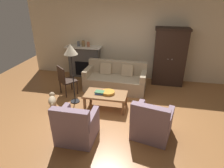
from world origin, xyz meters
TOP-DOWN VIEW (x-y plane):
  - ground_plane at (0.00, 0.00)m, footprint 9.60×9.60m
  - back_wall at (0.00, 2.55)m, footprint 7.20×0.10m
  - fireplace at (-1.55, 2.30)m, footprint 1.26×0.48m
  - armoire at (1.40, 2.22)m, footprint 1.06×0.57m
  - couch at (-0.24, 1.43)m, footprint 1.95×0.91m
  - coffee_table at (-0.28, 0.25)m, footprint 1.10×0.60m
  - fruit_bowl at (-0.22, 0.28)m, footprint 0.34×0.34m
  - book_stack at (-0.43, 0.23)m, footprint 0.26×0.19m
  - mantel_vase_slate at (-1.73, 2.28)m, footprint 0.10×0.10m
  - mantel_vase_bronze at (-1.55, 2.28)m, footprint 0.12×0.12m
  - mantel_vase_terracotta at (-1.37, 2.28)m, footprint 0.10×0.10m
  - armchair_near_left at (-0.59, -1.10)m, footprint 0.78×0.77m
  - armchair_near_right at (0.93, -0.67)m, footprint 0.92×0.92m
  - side_chair_wooden at (-1.63, 0.75)m, footprint 0.62×0.62m
  - floor_lamp at (-1.21, 0.38)m, footprint 0.36×0.36m
  - dog at (-1.66, -0.09)m, footprint 0.36×0.53m

SIDE VIEW (x-z plane):
  - ground_plane at x=0.00m, z-range 0.00..0.00m
  - dog at x=-1.66m, z-range 0.05..0.44m
  - armchair_near_left at x=-0.59m, z-range -0.12..0.76m
  - armchair_near_right at x=0.93m, z-range -0.12..0.76m
  - couch at x=-0.24m, z-range -0.11..0.75m
  - coffee_table at x=-0.28m, z-range 0.16..0.58m
  - fruit_bowl at x=-0.22m, z-range 0.42..0.49m
  - book_stack at x=-0.43m, z-range 0.42..0.49m
  - side_chair_wooden at x=-1.63m, z-range 0.06..0.96m
  - fireplace at x=-1.55m, z-range 0.01..1.13m
  - armoire at x=1.40m, z-range 0.00..1.87m
  - mantel_vase_terracotta at x=-1.37m, z-range 1.12..1.28m
  - mantel_vase_slate at x=-1.73m, z-range 1.12..1.28m
  - mantel_vase_bronze at x=-1.55m, z-range 1.12..1.32m
  - back_wall at x=0.00m, z-range 0.00..2.80m
  - floor_lamp at x=-1.21m, z-range 0.60..2.26m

